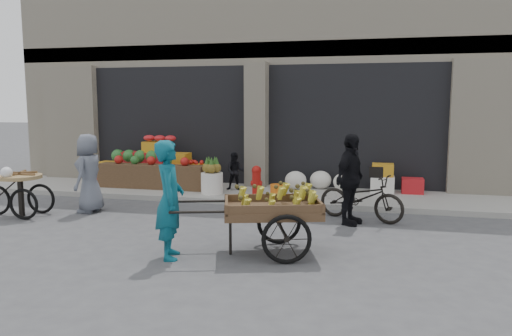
% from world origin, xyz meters
% --- Properties ---
extents(ground, '(80.00, 80.00, 0.00)m').
position_xyz_m(ground, '(0.00, 0.00, 0.00)').
color(ground, '#424244').
rests_on(ground, ground).
extents(sidewalk, '(18.00, 2.20, 0.12)m').
position_xyz_m(sidewalk, '(0.00, 4.10, 0.06)').
color(sidewalk, gray).
rests_on(sidewalk, ground).
extents(building, '(14.00, 6.45, 7.00)m').
position_xyz_m(building, '(0.00, 8.03, 3.37)').
color(building, beige).
rests_on(building, ground).
extents(fruit_display, '(3.10, 1.12, 1.24)m').
position_xyz_m(fruit_display, '(-2.48, 4.38, 0.67)').
color(fruit_display, red).
rests_on(fruit_display, sidewalk).
extents(pineapple_bin, '(0.52, 0.52, 0.50)m').
position_xyz_m(pineapple_bin, '(-0.75, 3.60, 0.37)').
color(pineapple_bin, silver).
rests_on(pineapple_bin, sidewalk).
extents(fire_hydrant, '(0.22, 0.22, 0.71)m').
position_xyz_m(fire_hydrant, '(0.35, 3.55, 0.50)').
color(fire_hydrant, '#A5140F').
rests_on(fire_hydrant, sidewalk).
extents(orange_bucket, '(0.32, 0.32, 0.30)m').
position_xyz_m(orange_bucket, '(0.85, 3.50, 0.27)').
color(orange_bucket, orange).
rests_on(orange_bucket, sidewalk).
extents(right_bay_goods, '(3.35, 0.60, 0.70)m').
position_xyz_m(right_bay_goods, '(2.61, 4.70, 0.41)').
color(right_bay_goods, silver).
rests_on(right_bay_goods, sidewalk).
extents(seated_person, '(0.51, 0.43, 0.93)m').
position_xyz_m(seated_person, '(-0.35, 4.20, 0.58)').
color(seated_person, black).
rests_on(seated_person, sidewalk).
extents(banana_cart, '(2.61, 1.63, 1.02)m').
position_xyz_m(banana_cart, '(1.49, -0.31, 0.74)').
color(banana_cart, brown).
rests_on(banana_cart, ground).
extents(vendor_woman, '(0.61, 0.74, 1.74)m').
position_xyz_m(vendor_woman, '(0.13, -0.84, 0.87)').
color(vendor_woman, '#0D5569').
rests_on(vendor_woman, ground).
extents(tricycle_cart, '(1.44, 0.89, 0.95)m').
position_xyz_m(tricycle_cart, '(-3.88, 0.94, 0.57)').
color(tricycle_cart, '#9E7F51').
rests_on(tricycle_cart, ground).
extents(vendor_grey, '(0.56, 0.82, 1.63)m').
position_xyz_m(vendor_grey, '(-2.75, 1.62, 0.82)').
color(vendor_grey, slate).
rests_on(vendor_grey, ground).
extents(bicycle, '(1.82, 1.17, 0.90)m').
position_xyz_m(bicycle, '(2.76, 2.24, 0.45)').
color(bicycle, black).
rests_on(bicycle, ground).
extents(cyclist, '(0.75, 1.09, 1.71)m').
position_xyz_m(cyclist, '(2.56, 1.84, 0.86)').
color(cyclist, black).
rests_on(cyclist, ground).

